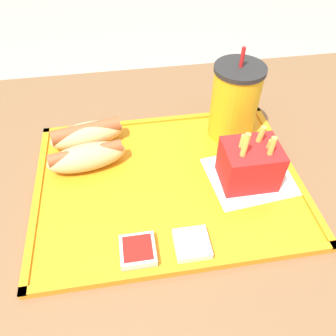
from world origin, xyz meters
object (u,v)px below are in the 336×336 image
Objects in this scene: sauce_cup_mayo at (192,244)px; hot_dog_near at (87,157)px; hot_dog_far at (87,134)px; fries_carton at (250,165)px; soda_cup at (235,102)px; sauce_cup_ketchup at (138,251)px.

hot_dog_near is at bearing 128.17° from sauce_cup_mayo.
hot_dog_far is 0.31m from fries_carton.
fries_carton is at bearing -16.23° from hot_dog_near.
sauce_cup_mayo is (-0.12, -0.11, -0.03)m from fries_carton.
hot_dog_far is 1.25× the size of fries_carton.
sauce_cup_mayo is (-0.13, -0.25, -0.06)m from soda_cup.
sauce_cup_ketchup is (0.07, -0.25, -0.02)m from hot_dog_far.
hot_dog_near reaches higher than sauce_cup_ketchup.
fries_carton is (-0.01, -0.13, -0.03)m from soda_cup.
sauce_cup_ketchup is (-0.21, -0.25, -0.06)m from soda_cup.
soda_cup is 0.29m from hot_dog_far.
hot_dog_near is 2.87× the size of sauce_cup_ketchup.
hot_dog_near reaches higher than sauce_cup_mayo.
soda_cup is 3.54× the size of sauce_cup_ketchup.
hot_dog_far is (-0.28, 0.01, -0.05)m from soda_cup.
hot_dog_near is (-0.28, -0.05, -0.05)m from soda_cup.
soda_cup is at bearing -1.35° from hot_dog_far.
hot_dog_far is at bearing 90.00° from hot_dog_near.
fries_carton is (0.27, -0.08, 0.01)m from hot_dog_near.
hot_dog_near is (0.00, -0.06, -0.00)m from hot_dog_far.
fries_carton is 0.17m from sauce_cup_mayo.
hot_dog_near is at bearing 110.78° from sauce_cup_ketchup.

